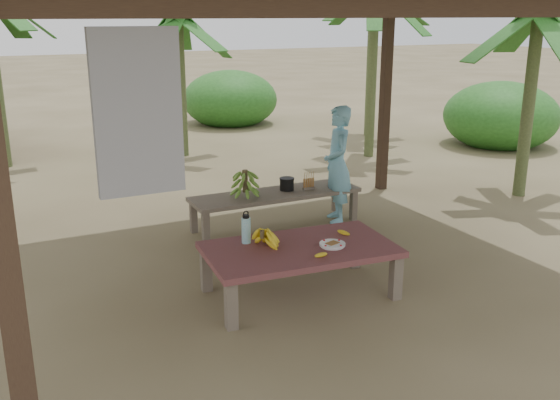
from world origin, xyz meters
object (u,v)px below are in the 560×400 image
bench (276,197)px  water_flask (246,229)px  cooking_pot (287,184)px  woman (338,165)px  work_table (300,253)px  ripe_banana_bunch (262,238)px  plate (332,245)px

bench → water_flask: 1.99m
cooking_pot → woman: woman is taller
work_table → ripe_banana_bunch: ripe_banana_bunch is taller
work_table → bench: (0.71, 1.95, -0.04)m
water_flask → plate: bearing=-33.4°
work_table → plate: plate is taller
plate → water_flask: water_flask is taller
bench → water_flask: bearing=-123.9°
work_table → woman: size_ratio=1.24×
water_flask → cooking_pot: bearing=51.9°
cooking_pot → woman: (0.64, -0.20, 0.23)m
work_table → water_flask: water_flask is taller
water_flask → work_table: bearing=-38.1°
cooking_pot → woman: size_ratio=0.12×
ripe_banana_bunch → woman: 2.49m
work_table → cooking_pot: bearing=71.4°
work_table → woman: (1.52, 1.79, 0.33)m
bench → water_flask: water_flask is taller
work_table → water_flask: 0.56m
water_flask → woman: (1.94, 1.47, 0.12)m
work_table → cooking_pot: cooking_pot is taller
bench → plate: plate is taller
plate → cooking_pot: (0.60, 2.12, 0.01)m
ripe_banana_bunch → plate: 0.68m
plate → woman: size_ratio=0.16×
work_table → cooking_pot: 2.18m
work_table → cooking_pot: size_ratio=10.33×
bench → woman: size_ratio=1.45×
bench → work_table: bearing=-109.2°
plate → cooking_pot: bearing=74.1°
work_table → ripe_banana_bunch: 0.39m
woman → water_flask: bearing=-34.3°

